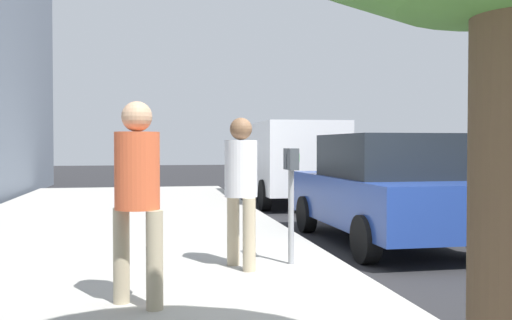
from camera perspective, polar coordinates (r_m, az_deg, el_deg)
name	(u,v)px	position (r m, az deg, el deg)	size (l,w,h in m)	color
ground_plane	(361,285)	(6.82, 10.35, -12.11)	(80.00, 80.00, 0.00)	#232326
sidewalk_slab	(89,290)	(6.41, -16.26, -12.33)	(28.00, 6.00, 0.15)	#A8A59E
parking_meter	(291,181)	(6.99, 3.51, -2.07)	(0.36, 0.12, 1.41)	gray
pedestrian_at_meter	(241,180)	(6.74, -1.51, -1.95)	(0.51, 0.39, 1.77)	tan
pedestrian_bystander	(137,184)	(5.24, -11.71, -2.38)	(0.42, 0.45, 1.84)	tan
parked_sedan_near	(385,189)	(9.48, 12.65, -2.81)	(4.42, 2.01, 1.77)	navy
parked_van_far	(288,158)	(15.78, 3.16, 0.25)	(5.23, 2.18, 2.18)	silver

